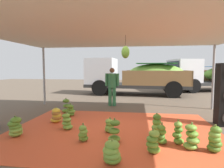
{
  "coord_description": "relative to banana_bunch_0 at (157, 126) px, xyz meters",
  "views": [
    {
      "loc": [
        0.66,
        -5.05,
        1.74
      ],
      "look_at": [
        -0.37,
        2.26,
        1.12
      ],
      "focal_mm": 29.83,
      "sensor_mm": 36.0,
      "label": 1
    }
  ],
  "objects": [
    {
      "name": "banana_bunch_9",
      "position": [
        0.66,
        -0.72,
        -0.01
      ],
      "size": [
        0.44,
        0.42,
        0.59
      ],
      "color": "#6B9E38",
      "rests_on": "tarp_orange"
    },
    {
      "name": "cargo_truck_far",
      "position": [
        4.94,
        10.49,
        0.95
      ],
      "size": [
        6.84,
        4.12,
        2.4
      ],
      "color": "#2D2D2D",
      "rests_on": "ground"
    },
    {
      "name": "banana_bunch_6",
      "position": [
        -1.76,
        -0.62,
        -0.08
      ],
      "size": [
        0.31,
        0.32,
        0.44
      ],
      "color": "#60932D",
      "rests_on": "tarp_orange"
    },
    {
      "name": "worker_0",
      "position": [
        -1.67,
        3.68,
        0.75
      ],
      "size": [
        0.64,
        0.39,
        1.76
      ],
      "color": "#337A4C",
      "rests_on": "ground"
    },
    {
      "name": "banana_bunch_3",
      "position": [
        1.1,
        -0.78,
        -0.01
      ],
      "size": [
        0.39,
        0.37,
        0.58
      ],
      "color": "#477523",
      "rests_on": "tarp_orange"
    },
    {
      "name": "banana_bunch_5",
      "position": [
        -2.91,
        1.63,
        -0.07
      ],
      "size": [
        0.41,
        0.39,
        0.47
      ],
      "color": "#518428",
      "rests_on": "tarp_orange"
    },
    {
      "name": "banana_bunch_1",
      "position": [
        -3.55,
        -0.55,
        -0.03
      ],
      "size": [
        0.44,
        0.44,
        0.54
      ],
      "color": "#75A83D",
      "rests_on": "tarp_orange"
    },
    {
      "name": "banana_bunch_14",
      "position": [
        -1.03,
        -0.54,
        -0.03
      ],
      "size": [
        0.37,
        0.39,
        0.57
      ],
      "color": "#60932D",
      "rests_on": "tarp_orange"
    },
    {
      "name": "banana_bunch_2",
      "position": [
        -0.17,
        -1.01,
        -0.04
      ],
      "size": [
        0.39,
        0.38,
        0.52
      ],
      "color": "#60932D",
      "rests_on": "tarp_orange"
    },
    {
      "name": "tent_canopy",
      "position": [
        -1.14,
        0.19,
        2.43
      ],
      "size": [
        8.0,
        7.0,
        2.78
      ],
      "color": "#9EA0A5",
      "rests_on": "ground"
    },
    {
      "name": "tarp_orange",
      "position": [
        -1.14,
        0.28,
        -0.27
      ],
      "size": [
        5.8,
        4.34,
        0.01
      ],
      "primitive_type": "cube",
      "color": "#D1512D",
      "rests_on": "ground"
    },
    {
      "name": "banana_bunch_4",
      "position": [
        -0.94,
        -1.55,
        -0.06
      ],
      "size": [
        0.45,
        0.47,
        0.47
      ],
      "color": "#60932D",
      "rests_on": "tarp_orange"
    },
    {
      "name": "banana_bunch_8",
      "position": [
        -3.26,
        2.1,
        -0.02
      ],
      "size": [
        0.45,
        0.45,
        0.58
      ],
      "color": "#60932D",
      "rests_on": "tarp_orange"
    },
    {
      "name": "ground_plane",
      "position": [
        -1.14,
        3.28,
        -0.27
      ],
      "size": [
        40.0,
        40.0,
        0.0
      ],
      "primitive_type": "plane",
      "color": "brown"
    },
    {
      "name": "banana_bunch_0",
      "position": [
        0.0,
        0.0,
        0.0
      ],
      "size": [
        0.32,
        0.33,
        0.6
      ],
      "color": "#518428",
      "rests_on": "tarp_orange"
    },
    {
      "name": "banana_bunch_13",
      "position": [
        -1.23,
        0.07,
        -0.08
      ],
      "size": [
        0.35,
        0.38,
        0.42
      ],
      "color": "#75A83D",
      "rests_on": "tarp_orange"
    },
    {
      "name": "banana_bunch_7",
      "position": [
        -2.47,
        0.16,
        -0.05
      ],
      "size": [
        0.42,
        0.39,
        0.51
      ],
      "color": "#6B9E38",
      "rests_on": "tarp_orange"
    },
    {
      "name": "banana_bunch_10",
      "position": [
        0.44,
        -0.46,
        -0.02
      ],
      "size": [
        0.33,
        0.33,
        0.57
      ],
      "color": "#60932D",
      "rests_on": "tarp_orange"
    },
    {
      "name": "cargo_truck_main",
      "position": [
        -0.73,
        7.63,
        0.99
      ],
      "size": [
        6.72,
        2.69,
        2.4
      ],
      "color": "#2D2D2D",
      "rests_on": "ground"
    },
    {
      "name": "banana_bunch_11",
      "position": [
        -3.06,
        0.76,
        -0.05
      ],
      "size": [
        0.48,
        0.46,
        0.5
      ],
      "color": "gold",
      "rests_on": "tarp_orange"
    },
    {
      "name": "banana_bunch_12",
      "position": [
        0.06,
        -0.51,
        -0.05
      ],
      "size": [
        0.32,
        0.3,
        0.5
      ],
      "color": "#518428",
      "rests_on": "tarp_orange"
    }
  ]
}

